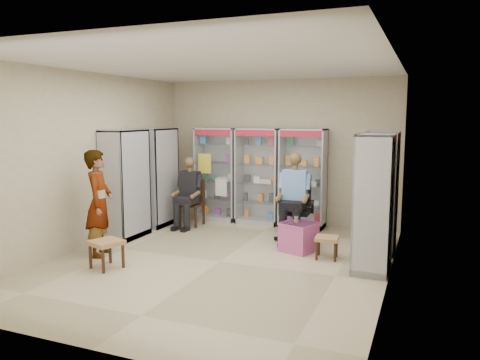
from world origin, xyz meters
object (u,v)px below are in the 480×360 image
at_px(office_chair, 295,208).
at_px(standing_man, 99,203).
at_px(cabinet_right_far, 381,192).
at_px(woven_stool_a, 327,248).
at_px(pink_trunk, 299,237).
at_px(cabinet_back_right, 303,178).
at_px(cabinet_left_near, 126,184).
at_px(woven_stool_b, 107,254).
at_px(cabinet_right_near, 374,203).
at_px(cabinet_back_mid, 259,176).
at_px(wooden_chair, 192,203).
at_px(cabinet_back_left, 217,174).
at_px(cabinet_left_far, 158,177).
at_px(seated_shopkeeper, 295,200).

height_order(office_chair, standing_man, standing_man).
xyz_separation_m(cabinet_right_far, woven_stool_a, (-0.72, -0.82, -0.82)).
height_order(cabinet_right_far, pink_trunk, cabinet_right_far).
relative_size(cabinet_back_right, cabinet_right_far, 1.00).
distance_m(cabinet_left_near, woven_stool_b, 1.97).
bearing_deg(office_chair, cabinet_right_near, -42.54).
bearing_deg(woven_stool_b, cabinet_back_right, 60.81).
bearing_deg(cabinet_right_far, cabinet_left_near, 101.41).
height_order(cabinet_back_mid, wooden_chair, cabinet_back_mid).
bearing_deg(cabinet_right_near, cabinet_back_mid, 49.16).
distance_m(cabinet_right_near, pink_trunk, 1.54).
distance_m(woven_stool_a, standing_man, 3.72).
bearing_deg(cabinet_back_left, cabinet_back_right, 0.00).
height_order(cabinet_left_far, woven_stool_a, cabinet_left_far).
height_order(cabinet_back_mid, cabinet_left_far, same).
relative_size(cabinet_back_left, standing_man, 1.16).
bearing_deg(office_chair, cabinet_right_far, -7.92).
bearing_deg(standing_man, cabinet_back_mid, -50.11).
distance_m(office_chair, woven_stool_a, 1.28).
bearing_deg(cabinet_left_near, cabinet_right_near, 87.43).
xyz_separation_m(office_chair, seated_shopkeeper, (-0.00, -0.05, 0.16)).
bearing_deg(cabinet_left_far, pink_trunk, 76.21).
distance_m(cabinet_right_near, cabinet_left_far, 4.65).
relative_size(seated_shopkeeper, standing_man, 0.87).
bearing_deg(woven_stool_b, cabinet_left_near, 116.15).
distance_m(cabinet_right_far, cabinet_right_near, 1.10).
height_order(cabinet_right_far, cabinet_right_near, same).
height_order(wooden_chair, seated_shopkeeper, seated_shopkeeper).
bearing_deg(woven_stool_b, wooden_chair, 92.23).
relative_size(cabinet_right_near, pink_trunk, 3.95).
height_order(cabinet_left_near, woven_stool_a, cabinet_left_near).
xyz_separation_m(cabinet_right_near, pink_trunk, (-1.25, 0.51, -0.76)).
distance_m(cabinet_right_far, woven_stool_b, 4.52).
xyz_separation_m(office_chair, pink_trunk, (0.25, -0.71, -0.35)).
distance_m(cabinet_right_near, office_chair, 1.97).
height_order(cabinet_back_mid, woven_stool_a, cabinet_back_mid).
bearing_deg(seated_shopkeeper, cabinet_right_near, -41.37).
height_order(cabinet_back_right, cabinet_right_far, same).
distance_m(cabinet_left_near, office_chair, 3.16).
relative_size(cabinet_back_mid, cabinet_right_near, 1.00).
distance_m(cabinet_back_left, cabinet_left_near, 2.23).
height_order(cabinet_left_near, standing_man, cabinet_left_near).
height_order(seated_shopkeeper, standing_man, standing_man).
xyz_separation_m(seated_shopkeeper, woven_stool_a, (0.77, -0.89, -0.57)).
height_order(cabinet_back_left, cabinet_left_near, same).
height_order(cabinet_left_far, woven_stool_b, cabinet_left_far).
bearing_deg(cabinet_right_near, seated_shopkeeper, 52.09).
distance_m(cabinet_left_near, woven_stool_a, 3.83).
distance_m(pink_trunk, woven_stool_a, 0.57).
distance_m(wooden_chair, standing_man, 2.47).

